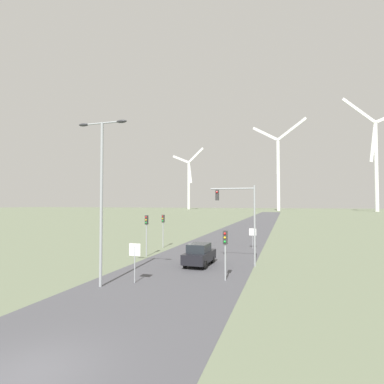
# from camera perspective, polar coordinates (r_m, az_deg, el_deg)

# --- Properties ---
(ground_plane) EXTENTS (600.00, 600.00, 0.00)m
(ground_plane) POSITION_cam_1_polar(r_m,az_deg,el_deg) (11.73, -28.56, -28.16)
(ground_plane) COLOR #667056
(road_surface) EXTENTS (10.00, 240.00, 0.01)m
(road_surface) POSITION_cam_1_polar(r_m,az_deg,el_deg) (56.13, 9.65, -7.37)
(road_surface) COLOR #47474C
(road_surface) RESTS_ON ground
(streetlamp) EXTENTS (3.48, 0.32, 10.35)m
(streetlamp) POSITION_cam_1_polar(r_m,az_deg,el_deg) (19.63, -16.84, 1.73)
(streetlamp) COLOR #93999E
(streetlamp) RESTS_ON ground
(stop_sign_near) EXTENTS (0.81, 0.07, 2.55)m
(stop_sign_near) POSITION_cam_1_polar(r_m,az_deg,el_deg) (20.26, -10.85, -11.76)
(stop_sign_near) COLOR #93999E
(stop_sign_near) RESTS_ON ground
(stop_sign_far) EXTENTS (0.81, 0.07, 2.28)m
(stop_sign_far) POSITION_cam_1_polar(r_m,az_deg,el_deg) (35.18, 11.49, -7.94)
(stop_sign_far) COLOR #93999E
(stop_sign_far) RESTS_ON ground
(traffic_light_post_near_left) EXTENTS (0.28, 0.34, 3.99)m
(traffic_light_post_near_left) POSITION_cam_1_polar(r_m,az_deg,el_deg) (29.68, -8.67, -6.47)
(traffic_light_post_near_left) COLOR #93999E
(traffic_light_post_near_left) RESTS_ON ground
(traffic_light_post_near_right) EXTENTS (0.28, 0.33, 3.32)m
(traffic_light_post_near_right) POSITION_cam_1_polar(r_m,az_deg,el_deg) (20.53, 6.33, -9.80)
(traffic_light_post_near_right) COLOR #93999E
(traffic_light_post_near_right) RESTS_ON ground
(traffic_light_post_mid_left) EXTENTS (0.28, 0.34, 3.82)m
(traffic_light_post_mid_left) POSITION_cam_1_polar(r_m,az_deg,el_deg) (35.24, -5.54, -5.98)
(traffic_light_post_mid_left) COLOR #93999E
(traffic_light_post_mid_left) RESTS_ON ground
(traffic_light_mast_overhead) EXTENTS (3.79, 0.35, 6.66)m
(traffic_light_mast_overhead) POSITION_cam_1_polar(r_m,az_deg,el_deg) (25.47, 9.12, -3.33)
(traffic_light_mast_overhead) COLOR #93999E
(traffic_light_mast_overhead) RESTS_ON ground
(car_approaching) EXTENTS (1.93, 4.15, 1.83)m
(car_approaching) POSITION_cam_1_polar(r_m,az_deg,el_deg) (25.42, 1.40, -11.80)
(car_approaching) COLOR black
(car_approaching) RESTS_ON ground
(wind_turbine_far_left) EXTENTS (29.67, 8.62, 50.30)m
(wind_turbine_far_left) POSITION_cam_1_polar(r_m,az_deg,el_deg) (248.87, -0.62, 2.32)
(wind_turbine_far_left) COLOR white
(wind_turbine_far_left) RESTS_ON ground
(wind_turbine_left) EXTENTS (35.42, 18.79, 59.75)m
(wind_turbine_left) POSITION_cam_1_polar(r_m,az_deg,el_deg) (208.69, 16.09, 4.72)
(wind_turbine_left) COLOR white
(wind_turbine_left) RESTS_ON ground
(wind_turbine_center) EXTENTS (41.14, 12.42, 69.67)m
(wind_turbine_center) POSITION_cam_1_polar(r_m,az_deg,el_deg) (214.07, 31.64, 5.83)
(wind_turbine_center) COLOR white
(wind_turbine_center) RESTS_ON ground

